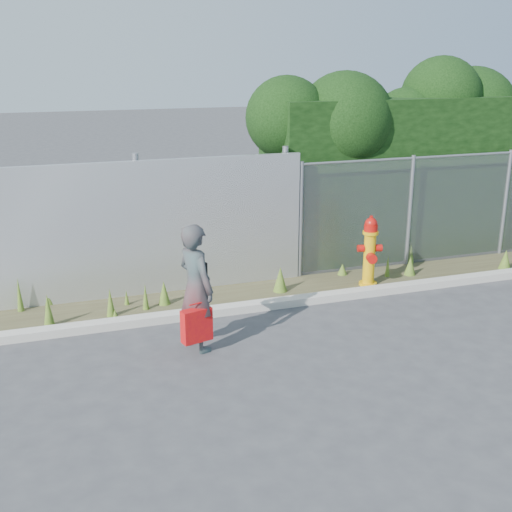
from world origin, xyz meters
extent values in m
plane|color=#3B3B3D|center=(0.00, 0.00, 0.00)|extent=(80.00, 80.00, 0.00)
cube|color=#AFAA9E|center=(0.00, 1.80, 0.06)|extent=(16.00, 0.22, 0.12)
cube|color=#423D26|center=(0.00, 2.40, 0.01)|extent=(16.00, 1.20, 0.01)
cone|color=#41611D|center=(-2.32, 2.21, 0.22)|extent=(0.14, 0.14, 0.45)
cone|color=#41611D|center=(3.30, 3.03, 0.22)|extent=(0.16, 0.16, 0.45)
cone|color=#41611D|center=(-3.19, 3.02, 0.22)|extent=(0.18, 0.18, 0.45)
cone|color=#41611D|center=(-1.47, 2.43, 0.19)|extent=(0.19, 0.19, 0.39)
cone|color=#41611D|center=(-2.28, 1.99, 0.10)|extent=(0.12, 0.12, 0.20)
cone|color=#41611D|center=(1.80, 2.82, 0.10)|extent=(0.18, 0.18, 0.21)
cone|color=#41611D|center=(-3.60, 2.85, 0.27)|extent=(0.10, 0.10, 0.54)
cone|color=#41611D|center=(0.46, 2.39, 0.21)|extent=(0.24, 0.24, 0.43)
cone|color=#41611D|center=(2.93, 2.43, 0.17)|extent=(0.21, 0.21, 0.35)
cone|color=#41611D|center=(-3.20, 2.11, 0.25)|extent=(0.16, 0.16, 0.50)
cone|color=#41611D|center=(-2.03, 2.60, 0.13)|extent=(0.08, 0.08, 0.25)
cone|color=#41611D|center=(-1.78, 2.31, 0.21)|extent=(0.10, 0.10, 0.42)
cone|color=#41611D|center=(4.74, 2.16, 0.18)|extent=(0.23, 0.23, 0.37)
cone|color=#41611D|center=(2.51, 2.48, 0.19)|extent=(0.09, 0.09, 0.39)
cube|color=#B3B6BB|center=(-3.25, 3.00, 1.10)|extent=(8.50, 0.08, 2.20)
cylinder|color=gray|center=(-1.70, 3.12, 1.15)|extent=(0.10, 0.10, 2.30)
cylinder|color=gray|center=(0.80, 3.12, 1.15)|extent=(0.10, 0.10, 2.30)
cube|color=gray|center=(4.25, 3.00, 1.00)|extent=(6.50, 0.03, 2.00)
cylinder|color=gray|center=(4.25, 3.00, 2.00)|extent=(6.50, 0.04, 0.04)
cylinder|color=gray|center=(1.05, 3.00, 1.02)|extent=(0.07, 0.07, 2.05)
cylinder|color=gray|center=(3.20, 3.00, 1.02)|extent=(0.07, 0.07, 2.05)
cylinder|color=gray|center=(5.30, 3.00, 1.02)|extent=(0.07, 0.07, 2.05)
cube|color=black|center=(4.55, 4.00, 1.50)|extent=(7.30, 1.60, 3.00)
sphere|color=black|center=(1.15, 4.00, 2.68)|extent=(1.48, 1.48, 1.48)
sphere|color=black|center=(2.24, 3.85, 2.61)|extent=(1.78, 1.78, 1.78)
sphere|color=black|center=(3.12, 3.90, 2.35)|extent=(1.23, 1.23, 1.23)
sphere|color=black|center=(3.64, 4.04, 2.51)|extent=(1.33, 1.33, 1.33)
sphere|color=black|center=(4.37, 4.04, 2.98)|extent=(1.55, 1.55, 1.55)
sphere|color=black|center=(5.25, 4.24, 2.64)|extent=(1.82, 1.82, 1.82)
sphere|color=black|center=(6.00, 4.08, 2.47)|extent=(1.25, 1.25, 1.25)
cylinder|color=#E2A60B|center=(1.97, 2.20, 0.03)|extent=(0.30, 0.30, 0.06)
cylinder|color=#E2A60B|center=(1.97, 2.20, 0.46)|extent=(0.19, 0.19, 0.92)
cylinder|color=#E2A60B|center=(1.97, 2.20, 0.94)|extent=(0.26, 0.26, 0.05)
cylinder|color=#B20F0A|center=(1.97, 2.20, 1.02)|extent=(0.23, 0.23, 0.11)
sphere|color=#B20F0A|center=(1.97, 2.20, 1.09)|extent=(0.21, 0.21, 0.21)
cylinder|color=#B20F0A|center=(1.97, 2.20, 1.20)|extent=(0.05, 0.05, 0.05)
cylinder|color=#B20F0A|center=(1.82, 2.20, 0.67)|extent=(0.11, 0.12, 0.12)
cylinder|color=#B20F0A|center=(2.13, 2.20, 0.67)|extent=(0.11, 0.12, 0.12)
cylinder|color=#B20F0A|center=(1.97, 2.05, 0.54)|extent=(0.16, 0.13, 0.16)
imported|color=#0E5D5C|center=(-1.34, 0.78, 0.86)|extent=(0.61, 0.73, 1.71)
cube|color=#AE0913|center=(-1.39, 0.57, 0.42)|extent=(0.40, 0.15, 0.44)
cylinder|color=#AE0913|center=(-1.39, 0.57, 0.72)|extent=(0.19, 0.02, 0.02)
cube|color=black|center=(-1.28, 0.90, 1.05)|extent=(0.24, 0.10, 0.18)
camera|label=1|loc=(-3.10, -6.90, 3.76)|focal=45.00mm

